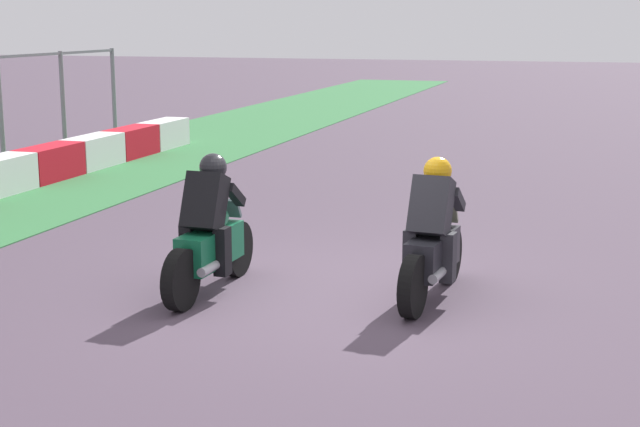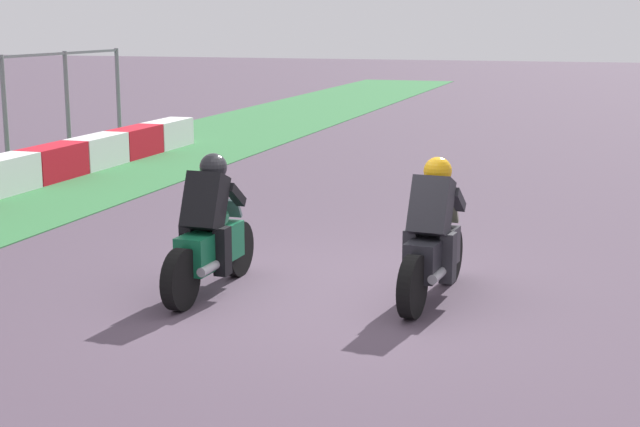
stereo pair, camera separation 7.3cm
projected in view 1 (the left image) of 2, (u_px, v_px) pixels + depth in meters
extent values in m
plane|color=#4F404F|center=(333.00, 293.00, 10.26)|extent=(120.00, 120.00, 0.00)
cube|color=red|center=(49.00, 163.00, 17.37)|extent=(1.54, 0.60, 0.64)
cube|color=white|center=(93.00, 152.00, 18.84)|extent=(1.54, 0.60, 0.64)
cube|color=red|center=(131.00, 142.00, 20.31)|extent=(1.54, 0.60, 0.64)
cube|color=white|center=(164.00, 134.00, 21.78)|extent=(1.54, 0.60, 0.64)
cylinder|color=slate|center=(1.00, 110.00, 19.12)|extent=(0.10, 0.10, 2.23)
cylinder|color=slate|center=(63.00, 101.00, 21.28)|extent=(0.10, 0.10, 2.23)
cylinder|color=slate|center=(114.00, 94.00, 23.45)|extent=(0.10, 0.10, 2.23)
cylinder|color=black|center=(449.00, 255.00, 10.61)|extent=(0.65, 0.20, 0.64)
cylinder|color=black|center=(413.00, 286.00, 9.35)|extent=(0.65, 0.20, 0.64)
cube|color=black|center=(433.00, 253.00, 9.94)|extent=(1.12, 0.42, 0.40)
ellipsoid|color=black|center=(436.00, 223.00, 9.97)|extent=(0.51, 0.34, 0.24)
cube|color=red|center=(419.00, 262.00, 9.48)|extent=(0.07, 0.16, 0.08)
cylinder|color=#A5A5AD|center=(438.00, 275.00, 9.59)|extent=(0.43, 0.14, 0.10)
cube|color=#26262C|center=(431.00, 206.00, 9.75)|extent=(0.52, 0.44, 0.66)
sphere|color=orange|center=(438.00, 171.00, 9.88)|extent=(0.33, 0.33, 0.30)
cube|color=gray|center=(446.00, 213.00, 10.33)|extent=(0.18, 0.27, 0.23)
cube|color=#26262C|center=(411.00, 254.00, 9.91)|extent=(0.19, 0.16, 0.52)
cube|color=#26262C|center=(448.00, 257.00, 9.76)|extent=(0.19, 0.16, 0.52)
cube|color=#26262C|center=(425.00, 197.00, 10.16)|extent=(0.39, 0.14, 0.31)
cube|color=#26262C|center=(457.00, 199.00, 10.02)|extent=(0.39, 0.14, 0.31)
cylinder|color=black|center=(237.00, 249.00, 10.88)|extent=(0.64, 0.16, 0.64)
cylinder|color=black|center=(181.00, 280.00, 9.58)|extent=(0.64, 0.16, 0.64)
cube|color=#125F3B|center=(210.00, 247.00, 10.20)|extent=(1.11, 0.36, 0.40)
ellipsoid|color=#125F3B|center=(214.00, 218.00, 10.23)|extent=(0.49, 0.32, 0.24)
cube|color=red|center=(189.00, 256.00, 9.72)|extent=(0.07, 0.16, 0.08)
cylinder|color=#A5A5AD|center=(210.00, 268.00, 9.85)|extent=(0.42, 0.11, 0.10)
cube|color=black|center=(205.00, 202.00, 10.00)|extent=(0.50, 0.42, 0.66)
sphere|color=black|center=(213.00, 167.00, 10.13)|extent=(0.31, 0.31, 0.30)
cube|color=#475D5E|center=(229.00, 208.00, 10.59)|extent=(0.16, 0.26, 0.23)
cube|color=black|center=(189.00, 248.00, 10.15)|extent=(0.18, 0.15, 0.52)
cube|color=black|center=(222.00, 251.00, 10.02)|extent=(0.18, 0.15, 0.52)
cube|color=black|center=(205.00, 193.00, 10.40)|extent=(0.39, 0.11, 0.31)
cube|color=black|center=(235.00, 195.00, 10.29)|extent=(0.39, 0.11, 0.31)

